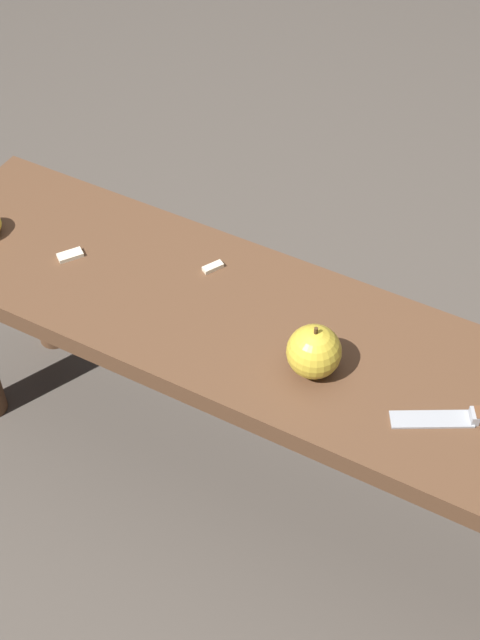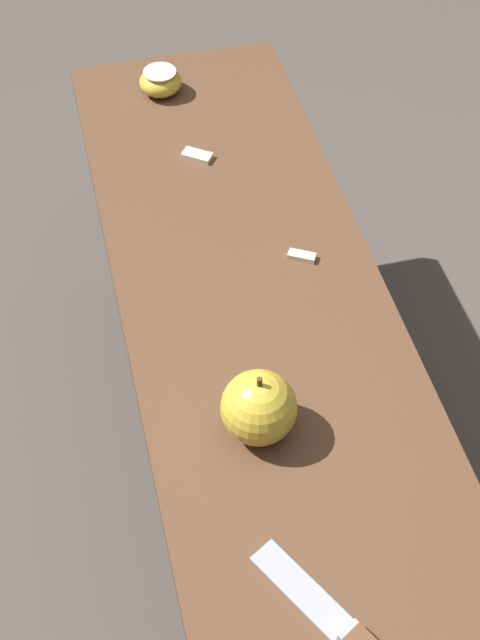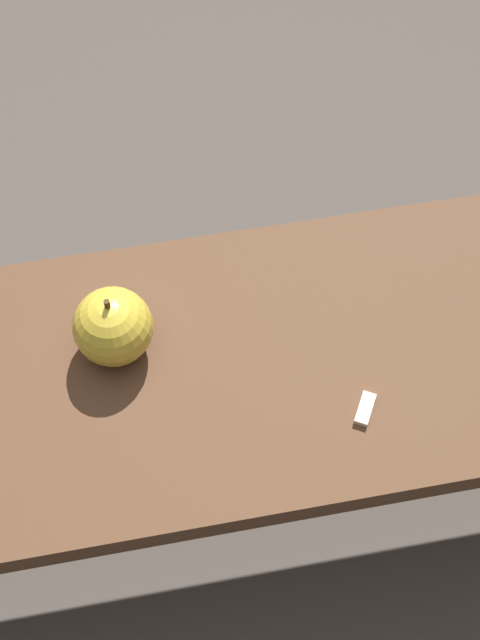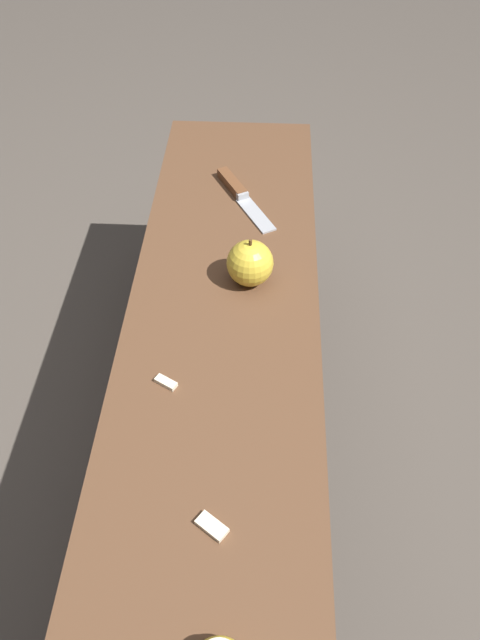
% 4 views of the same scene
% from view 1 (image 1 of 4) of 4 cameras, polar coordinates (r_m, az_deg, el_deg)
% --- Properties ---
extents(ground_plane, '(8.00, 8.00, 0.00)m').
position_cam_1_polar(ground_plane, '(1.85, 1.80, -10.38)').
color(ground_plane, '#4C443D').
extents(wooden_bench, '(1.36, 0.35, 0.47)m').
position_cam_1_polar(wooden_bench, '(1.54, 2.12, -2.87)').
color(wooden_bench, brown).
rests_on(wooden_bench, ground_plane).
extents(apple_whole, '(0.09, 0.09, 0.10)m').
position_cam_1_polar(apple_whole, '(1.39, 4.75, -2.03)').
color(apple_whole, gold).
rests_on(apple_whole, wooden_bench).
extents(apple_slice_near_knife, '(0.04, 0.05, 0.01)m').
position_cam_1_polar(apple_slice_near_knife, '(1.63, -10.82, 4.09)').
color(apple_slice_near_knife, beige).
rests_on(apple_slice_near_knife, wooden_bench).
extents(apple_slice_center, '(0.03, 0.04, 0.01)m').
position_cam_1_polar(apple_slice_center, '(1.58, -1.75, 3.41)').
color(apple_slice_center, beige).
rests_on(apple_slice_center, wooden_bench).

